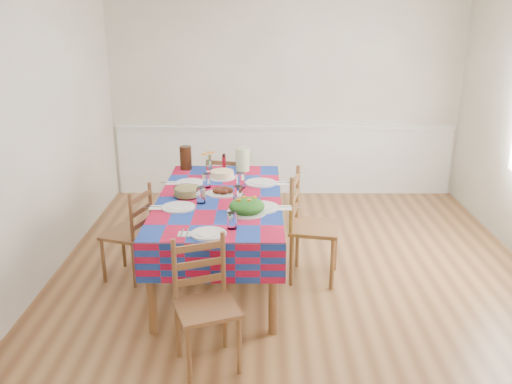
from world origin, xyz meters
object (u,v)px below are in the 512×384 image
(chair_left, at_px, (131,234))
(chair_far, at_px, (228,190))
(tea_pitcher, at_px, (186,158))
(dining_table, at_px, (220,206))
(chair_near, at_px, (205,305))
(chair_right, at_px, (310,227))
(green_pitcher, at_px, (243,159))
(meat_platter, at_px, (223,192))

(chair_left, bearing_deg, chair_far, 166.61)
(tea_pitcher, bearing_deg, dining_table, -64.87)
(chair_near, xyz_separation_m, chair_right, (0.82, 1.28, 0.05))
(dining_table, distance_m, chair_far, 1.31)
(green_pitcher, bearing_deg, dining_table, -101.97)
(chair_near, bearing_deg, dining_table, 68.73)
(dining_table, height_order, chair_near, chair_near)
(tea_pitcher, bearing_deg, meat_platter, -61.78)
(dining_table, distance_m, chair_right, 0.83)
(green_pitcher, bearing_deg, meat_platter, -101.18)
(meat_platter, bearing_deg, chair_left, -174.71)
(meat_platter, relative_size, chair_right, 0.32)
(chair_left, bearing_deg, meat_platter, 113.78)
(dining_table, xyz_separation_m, chair_far, (-0.01, 1.28, -0.28))
(green_pitcher, relative_size, chair_left, 0.27)
(dining_table, height_order, meat_platter, meat_platter)
(meat_platter, xyz_separation_m, chair_right, (0.78, -0.06, -0.31))
(green_pitcher, height_order, chair_far, green_pitcher)
(green_pitcher, height_order, chair_near, green_pitcher)
(green_pitcher, bearing_deg, chair_left, -139.61)
(chair_far, bearing_deg, green_pitcher, 125.15)
(dining_table, xyz_separation_m, chair_near, (-0.01, -1.28, -0.25))
(meat_platter, distance_m, chair_right, 0.84)
(chair_near, distance_m, chair_far, 2.55)
(chair_left, relative_size, chair_right, 0.87)
(dining_table, bearing_deg, tea_pitcher, 115.13)
(tea_pitcher, xyz_separation_m, chair_near, (0.40, -2.15, -0.46))
(green_pitcher, relative_size, chair_near, 0.26)
(dining_table, xyz_separation_m, green_pitcher, (0.17, 0.83, 0.21))
(chair_left, bearing_deg, dining_table, 109.40)
(meat_platter, relative_size, chair_near, 0.36)
(chair_left, distance_m, chair_right, 1.61)
(chair_right, bearing_deg, green_pitcher, 49.21)
(green_pitcher, relative_size, chair_far, 0.28)
(chair_right, bearing_deg, meat_platter, 97.56)
(chair_far, bearing_deg, chair_near, 102.83)
(chair_left, bearing_deg, chair_right, 109.27)
(chair_near, height_order, chair_left, chair_near)
(meat_platter, xyz_separation_m, chair_far, (-0.03, 1.21, -0.39))
(tea_pitcher, height_order, chair_right, tea_pitcher)
(tea_pitcher, distance_m, chair_far, 0.74)
(chair_far, bearing_deg, dining_table, 103.36)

